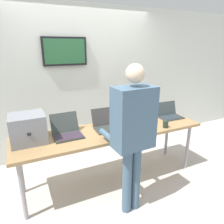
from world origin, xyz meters
TOP-DOWN VIEW (x-y plane):
  - ground at (0.00, 0.00)m, footprint 8.00×8.00m
  - back_wall at (-0.01, 1.13)m, footprint 8.00×0.11m
  - workbench at (0.00, 0.00)m, footprint 2.62×0.70m
  - equipment_box at (-1.06, 0.10)m, footprint 0.40×0.38m
  - laptop_station_0 at (-0.60, 0.09)m, footprint 0.37×0.38m
  - laptop_station_1 at (-0.07, 0.08)m, footprint 0.32×0.35m
  - laptop_station_2 at (0.50, 0.08)m, footprint 0.33×0.36m
  - laptop_station_3 at (1.07, 0.07)m, footprint 0.38×0.30m
  - person at (-0.04, -0.62)m, footprint 0.45×0.60m
  - coffee_mug at (0.73, -0.25)m, footprint 0.07×0.07m
  - paper_sheet at (0.24, -0.17)m, footprint 0.24×0.32m

SIDE VIEW (x-z plane):
  - ground at x=0.00m, z-range -0.04..0.00m
  - workbench at x=0.00m, z-range 0.34..1.14m
  - paper_sheet at x=0.24m, z-range 0.80..0.80m
  - coffee_mug at x=0.73m, z-range 0.80..0.90m
  - laptop_station_3 at x=1.07m, z-range 0.74..0.97m
  - laptop_station_2 at x=0.50m, z-range 0.73..0.98m
  - laptop_station_0 at x=-0.60m, z-range 0.73..0.99m
  - laptop_station_1 at x=-0.07m, z-range 0.73..0.99m
  - equipment_box at x=-1.06m, z-range 0.80..1.14m
  - person at x=-0.04m, z-range 0.19..1.94m
  - back_wall at x=-0.01m, z-range 0.01..2.59m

